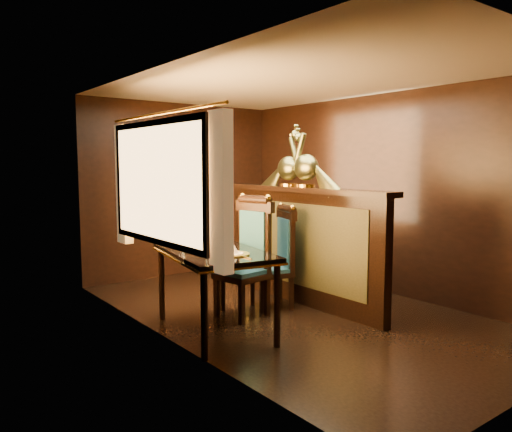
{
  "coord_description": "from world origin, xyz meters",
  "views": [
    {
      "loc": [
        -3.59,
        -3.99,
        1.63
      ],
      "look_at": [
        -0.28,
        0.33,
        1.06
      ],
      "focal_mm": 35.0,
      "sensor_mm": 36.0,
      "label": 1
    }
  ],
  "objects_px": {
    "dining_table": "(214,258)",
    "chair_right": "(280,253)",
    "peacock_left": "(306,156)",
    "chair_left": "(250,252)",
    "peacock_right": "(288,158)"
  },
  "relations": [
    {
      "from": "dining_table",
      "to": "chair_right",
      "type": "bearing_deg",
      "value": 25.05
    },
    {
      "from": "peacock_left",
      "to": "chair_left",
      "type": "bearing_deg",
      "value": 174.91
    },
    {
      "from": "peacock_left",
      "to": "peacock_right",
      "type": "relative_size",
      "value": 1.06
    },
    {
      "from": "chair_right",
      "to": "peacock_right",
      "type": "bearing_deg",
      "value": 54.76
    },
    {
      "from": "chair_left",
      "to": "chair_right",
      "type": "xyz_separation_m",
      "value": [
        0.45,
        0.02,
        -0.07
      ]
    },
    {
      "from": "chair_right",
      "to": "dining_table",
      "type": "bearing_deg",
      "value": -146.55
    },
    {
      "from": "dining_table",
      "to": "chair_left",
      "type": "height_order",
      "value": "chair_left"
    },
    {
      "from": "peacock_right",
      "to": "dining_table",
      "type": "bearing_deg",
      "value": -160.0
    },
    {
      "from": "dining_table",
      "to": "peacock_left",
      "type": "height_order",
      "value": "peacock_left"
    },
    {
      "from": "peacock_left",
      "to": "dining_table",
      "type": "bearing_deg",
      "value": -171.88
    },
    {
      "from": "chair_right",
      "to": "peacock_right",
      "type": "distance_m",
      "value": 1.15
    },
    {
      "from": "chair_right",
      "to": "peacock_right",
      "type": "height_order",
      "value": "peacock_right"
    },
    {
      "from": "dining_table",
      "to": "peacock_right",
      "type": "height_order",
      "value": "peacock_right"
    },
    {
      "from": "peacock_right",
      "to": "chair_left",
      "type": "bearing_deg",
      "value": -162.44
    },
    {
      "from": "chair_left",
      "to": "peacock_left",
      "type": "xyz_separation_m",
      "value": [
        0.75,
        -0.07,
        1.04
      ]
    }
  ]
}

